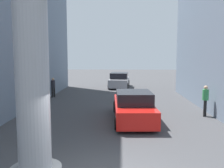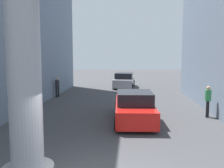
% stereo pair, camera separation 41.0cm
% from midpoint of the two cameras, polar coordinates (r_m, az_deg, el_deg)
% --- Properties ---
extents(ground_plane, '(86.12, 86.12, 0.00)m').
position_cam_midpoint_polar(ground_plane, '(16.49, 1.88, -5.27)').
color(ground_plane, '#424244').
extents(neon_sign_pole, '(2.82, 1.24, 9.70)m').
position_cam_midpoint_polar(neon_sign_pole, '(6.15, -18.00, 14.79)').
color(neon_sign_pole, '#9E9EA3').
rests_on(neon_sign_pole, ground).
extents(car_lead, '(2.20, 5.21, 1.56)m').
position_cam_midpoint_polar(car_lead, '(13.09, 5.98, -5.29)').
color(car_lead, black).
rests_on(car_lead, ground).
extents(car_far, '(2.28, 4.53, 1.56)m').
position_cam_midpoint_polar(car_far, '(26.35, 3.24, 0.81)').
color(car_far, black).
rests_on(car_far, ground).
extents(palm_tree_mid_left, '(3.10, 3.11, 9.49)m').
position_cam_midpoint_polar(palm_tree_mid_left, '(16.93, -20.70, 14.46)').
color(palm_tree_mid_left, brown).
rests_on(palm_tree_mid_left, ground).
extents(pedestrian_mid_right, '(0.46, 0.46, 1.73)m').
position_cam_midpoint_polar(pedestrian_mid_right, '(14.70, 21.83, -3.19)').
color(pedestrian_mid_right, black).
rests_on(pedestrian_mid_right, ground).
extents(pedestrian_far_left, '(0.48, 0.48, 1.59)m').
position_cam_midpoint_polar(pedestrian_far_left, '(20.72, -11.85, -0.38)').
color(pedestrian_far_left, black).
rests_on(pedestrian_far_left, ground).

